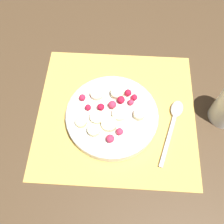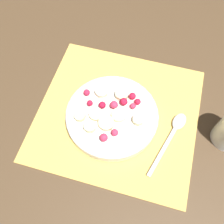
% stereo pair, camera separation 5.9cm
% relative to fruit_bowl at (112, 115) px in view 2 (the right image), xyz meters
% --- Properties ---
extents(ground_plane, '(3.00, 3.00, 0.00)m').
position_rel_fruit_bowl_xyz_m(ground_plane, '(0.01, 0.02, -0.02)').
color(ground_plane, '#4C3823').
extents(placemat, '(0.39, 0.37, 0.01)m').
position_rel_fruit_bowl_xyz_m(placemat, '(0.01, 0.02, -0.02)').
color(placemat, '#E0B251').
rests_on(placemat, ground_plane).
extents(fruit_bowl, '(0.22, 0.22, 0.04)m').
position_rel_fruit_bowl_xyz_m(fruit_bowl, '(0.00, 0.00, 0.00)').
color(fruit_bowl, silver).
rests_on(fruit_bowl, placemat).
extents(spoon, '(0.07, 0.18, 0.01)m').
position_rel_fruit_bowl_xyz_m(spoon, '(0.15, 0.01, -0.01)').
color(spoon, silver).
rests_on(spoon, placemat).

